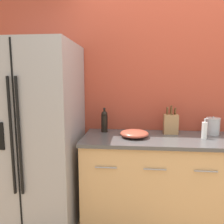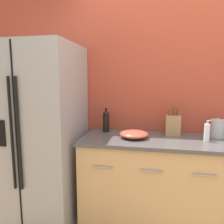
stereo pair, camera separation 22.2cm
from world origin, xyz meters
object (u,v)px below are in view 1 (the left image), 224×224
at_px(refrigerator, 37,135).
at_px(steel_canister, 213,126).
at_px(knife_block, 171,123).
at_px(soap_dispenser, 204,130).
at_px(wine_bottle, 104,121).
at_px(mixing_bowl, 134,134).

distance_m(refrigerator, steel_canister, 1.85).
bearing_deg(refrigerator, steel_canister, 7.68).
xyz_separation_m(refrigerator, knife_block, (1.39, 0.23, 0.10)).
bearing_deg(soap_dispenser, wine_bottle, 169.63).
bearing_deg(knife_block, refrigerator, -170.45).
height_order(refrigerator, steel_canister, refrigerator).
distance_m(knife_block, soap_dispenser, 0.34).
distance_m(refrigerator, mixing_bowl, 1.00).
distance_m(steel_canister, mixing_bowl, 0.85).
xyz_separation_m(soap_dispenser, mixing_bowl, (-0.68, -0.01, -0.05)).
bearing_deg(steel_canister, mixing_bowl, -166.67).
distance_m(knife_block, wine_bottle, 0.72).
relative_size(wine_bottle, steel_canister, 1.39).
bearing_deg(mixing_bowl, soap_dispenser, 0.89).
xyz_separation_m(wine_bottle, mixing_bowl, (0.33, -0.20, -0.09)).
bearing_deg(mixing_bowl, refrigerator, -177.11).
bearing_deg(knife_block, steel_canister, 1.73).
height_order(wine_bottle, steel_canister, wine_bottle).
xyz_separation_m(refrigerator, mixing_bowl, (1.00, 0.05, 0.03)).
distance_m(knife_block, mixing_bowl, 0.44).
relative_size(soap_dispenser, mixing_bowl, 0.71).
relative_size(refrigerator, soap_dispenser, 9.05).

